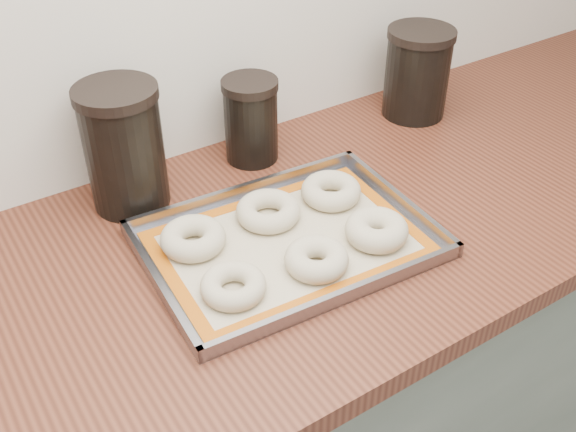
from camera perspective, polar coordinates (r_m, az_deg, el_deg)
cabinet at (r=1.53m, az=4.22°, el=-13.61°), size 3.00×0.65×0.86m
countertop at (r=1.22m, az=5.15°, el=0.05°), size 3.06×0.68×0.04m
baking_tray at (r=1.11m, az=-0.00°, el=-2.20°), size 0.48×0.36×0.03m
baking_mat at (r=1.11m, az=-0.00°, el=-2.28°), size 0.44×0.32×0.00m
bagel_front_left at (r=1.01m, az=-4.66°, el=-5.91°), size 0.12×0.12×0.03m
bagel_front_mid at (r=1.05m, az=2.43°, el=-3.66°), size 0.13×0.13×0.04m
bagel_front_right at (r=1.11m, az=7.51°, el=-1.18°), size 0.13×0.13×0.04m
bagel_back_left at (r=1.10m, az=-8.04°, el=-1.87°), size 0.11×0.11×0.04m
bagel_back_mid at (r=1.15m, az=-1.68°, el=0.42°), size 0.13×0.13×0.03m
bagel_back_right at (r=1.20m, az=3.66°, el=2.14°), size 0.12×0.12×0.04m
canister_left at (r=1.18m, az=-13.71°, el=5.65°), size 0.14×0.14×0.22m
canister_mid at (r=1.30m, az=-3.16°, el=8.12°), size 0.11×0.11×0.16m
canister_right at (r=1.48m, az=10.88°, el=11.83°), size 0.14×0.14×0.19m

